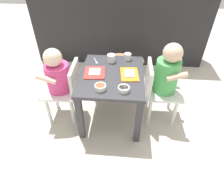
{
  "coord_description": "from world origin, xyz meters",
  "views": [
    {
      "loc": [
        0.1,
        -1.21,
        1.24
      ],
      "look_at": [
        0.0,
        0.0,
        0.28
      ],
      "focal_mm": 30.61,
      "sensor_mm": 36.0,
      "label": 1
    }
  ],
  "objects_px": {
    "dining_table": "(112,82)",
    "water_cup_left": "(128,57)",
    "water_cup_right": "(111,59)",
    "seated_child_right": "(165,75)",
    "dog": "(125,63)",
    "spoon_by_left_tray": "(96,61)",
    "veggie_bowl_far": "(100,87)",
    "food_tray_left": "(95,73)",
    "seated_child_left": "(59,77)",
    "food_tray_right": "(129,74)",
    "veggie_bowl_near": "(124,89)"
  },
  "relations": [
    {
      "from": "food_tray_left",
      "to": "veggie_bowl_near",
      "type": "relative_size",
      "value": 2.34
    },
    {
      "from": "water_cup_right",
      "to": "seated_child_right",
      "type": "bearing_deg",
      "value": -20.78
    },
    {
      "from": "food_tray_left",
      "to": "dog",
      "type": "bearing_deg",
      "value": 68.51
    },
    {
      "from": "seated_child_right",
      "to": "water_cup_left",
      "type": "xyz_separation_m",
      "value": [
        -0.29,
        0.21,
        0.03
      ]
    },
    {
      "from": "veggie_bowl_near",
      "to": "food_tray_left",
      "type": "bearing_deg",
      "value": 139.34
    },
    {
      "from": "food_tray_right",
      "to": "veggie_bowl_near",
      "type": "height_order",
      "value": "veggie_bowl_near"
    },
    {
      "from": "seated_child_right",
      "to": "spoon_by_left_tray",
      "type": "distance_m",
      "value": 0.58
    },
    {
      "from": "water_cup_left",
      "to": "food_tray_right",
      "type": "bearing_deg",
      "value": -85.03
    },
    {
      "from": "seated_child_right",
      "to": "veggie_bowl_far",
      "type": "height_order",
      "value": "seated_child_right"
    },
    {
      "from": "dining_table",
      "to": "seated_child_left",
      "type": "bearing_deg",
      "value": -174.5
    },
    {
      "from": "dining_table",
      "to": "seated_child_left",
      "type": "relative_size",
      "value": 0.91
    },
    {
      "from": "dog",
      "to": "veggie_bowl_far",
      "type": "relative_size",
      "value": 5.17
    },
    {
      "from": "food_tray_right",
      "to": "spoon_by_left_tray",
      "type": "height_order",
      "value": "food_tray_right"
    },
    {
      "from": "dog",
      "to": "seated_child_right",
      "type": "bearing_deg",
      "value": -59.36
    },
    {
      "from": "food_tray_left",
      "to": "water_cup_right",
      "type": "relative_size",
      "value": 2.78
    },
    {
      "from": "seated_child_left",
      "to": "food_tray_left",
      "type": "relative_size",
      "value": 3.45
    },
    {
      "from": "dining_table",
      "to": "seated_child_right",
      "type": "distance_m",
      "value": 0.41
    },
    {
      "from": "dining_table",
      "to": "water_cup_right",
      "type": "relative_size",
      "value": 8.74
    },
    {
      "from": "food_tray_left",
      "to": "spoon_by_left_tray",
      "type": "relative_size",
      "value": 1.93
    },
    {
      "from": "water_cup_right",
      "to": "veggie_bowl_near",
      "type": "distance_m",
      "value": 0.4
    },
    {
      "from": "seated_child_right",
      "to": "food_tray_left",
      "type": "relative_size",
      "value": 3.7
    },
    {
      "from": "water_cup_right",
      "to": "seated_child_left",
      "type": "bearing_deg",
      "value": -149.79
    },
    {
      "from": "dining_table",
      "to": "spoon_by_left_tray",
      "type": "xyz_separation_m",
      "value": [
        -0.15,
        0.17,
        0.08
      ]
    },
    {
      "from": "veggie_bowl_far",
      "to": "veggie_bowl_near",
      "type": "bearing_deg",
      "value": -1.09
    },
    {
      "from": "dining_table",
      "to": "food_tray_right",
      "type": "height_order",
      "value": "food_tray_right"
    },
    {
      "from": "seated_child_right",
      "to": "water_cup_right",
      "type": "distance_m",
      "value": 0.46
    },
    {
      "from": "dining_table",
      "to": "water_cup_left",
      "type": "height_order",
      "value": "water_cup_left"
    },
    {
      "from": "food_tray_right",
      "to": "spoon_by_left_tray",
      "type": "distance_m",
      "value": 0.33
    },
    {
      "from": "food_tray_right",
      "to": "veggie_bowl_near",
      "type": "xyz_separation_m",
      "value": [
        -0.04,
        -0.2,
        0.01
      ]
    },
    {
      "from": "food_tray_right",
      "to": "water_cup_right",
      "type": "bearing_deg",
      "value": 130.03
    },
    {
      "from": "food_tray_right",
      "to": "veggie_bowl_near",
      "type": "relative_size",
      "value": 2.51
    },
    {
      "from": "food_tray_left",
      "to": "water_cup_left",
      "type": "height_order",
      "value": "water_cup_left"
    },
    {
      "from": "dog",
      "to": "water_cup_right",
      "type": "bearing_deg",
      "value": -106.36
    },
    {
      "from": "veggie_bowl_near",
      "to": "dining_table",
      "type": "bearing_deg",
      "value": 115.9
    },
    {
      "from": "seated_child_right",
      "to": "veggie_bowl_far",
      "type": "xyz_separation_m",
      "value": [
        -0.47,
        -0.22,
        0.02
      ]
    },
    {
      "from": "dog",
      "to": "dining_table",
      "type": "bearing_deg",
      "value": -98.9
    },
    {
      "from": "dining_table",
      "to": "water_cup_left",
      "type": "bearing_deg",
      "value": 64.16
    },
    {
      "from": "water_cup_left",
      "to": "spoon_by_left_tray",
      "type": "distance_m",
      "value": 0.27
    },
    {
      "from": "dog",
      "to": "veggie_bowl_far",
      "type": "xyz_separation_m",
      "value": [
        -0.15,
        -0.75,
        0.24
      ]
    },
    {
      "from": "seated_child_left",
      "to": "veggie_bowl_near",
      "type": "bearing_deg",
      "value": -17.71
    },
    {
      "from": "water_cup_right",
      "to": "dining_table",
      "type": "bearing_deg",
      "value": -82.99
    },
    {
      "from": "seated_child_left",
      "to": "food_tray_right",
      "type": "relative_size",
      "value": 3.22
    },
    {
      "from": "veggie_bowl_near",
      "to": "veggie_bowl_far",
      "type": "relative_size",
      "value": 1.01
    },
    {
      "from": "seated_child_right",
      "to": "food_tray_right",
      "type": "xyz_separation_m",
      "value": [
        -0.27,
        -0.02,
        0.01
      ]
    },
    {
      "from": "seated_child_left",
      "to": "water_cup_right",
      "type": "height_order",
      "value": "seated_child_left"
    },
    {
      "from": "seated_child_left",
      "to": "veggie_bowl_near",
      "type": "distance_m",
      "value": 0.53
    },
    {
      "from": "spoon_by_left_tray",
      "to": "veggie_bowl_far",
      "type": "bearing_deg",
      "value": -76.7
    },
    {
      "from": "seated_child_left",
      "to": "spoon_by_left_tray",
      "type": "height_order",
      "value": "seated_child_left"
    },
    {
      "from": "water_cup_left",
      "to": "spoon_by_left_tray",
      "type": "bearing_deg",
      "value": -167.75
    },
    {
      "from": "dog",
      "to": "spoon_by_left_tray",
      "type": "xyz_separation_m",
      "value": [
        -0.24,
        -0.38,
        0.22
      ]
    }
  ]
}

